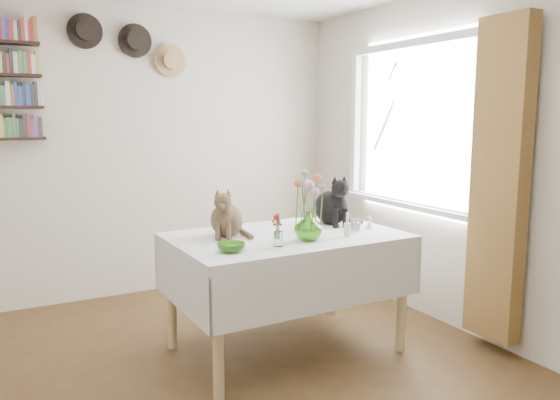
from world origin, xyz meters
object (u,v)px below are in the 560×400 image
black_cat (331,199)px  flower_vase (308,226)px  dining_table (286,263)px  tabby_cat (226,211)px

black_cat → flower_vase: bearing=-131.8°
dining_table → tabby_cat: size_ratio=4.58×
dining_table → flower_vase: size_ratio=8.25×
tabby_cat → black_cat: black_cat is taller
tabby_cat → flower_vase: size_ratio=1.80×
flower_vase → dining_table: bearing=100.3°
flower_vase → tabby_cat: bearing=139.0°
black_cat → flower_vase: size_ratio=2.00×
dining_table → tabby_cat: 0.53m
dining_table → black_cat: size_ratio=4.12×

